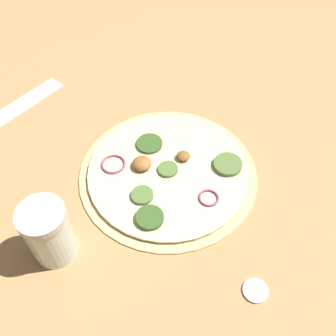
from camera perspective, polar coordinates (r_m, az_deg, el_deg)
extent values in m
plane|color=tan|center=(0.67, 0.00, -0.86)|extent=(3.00, 3.00, 0.00)
cylinder|color=#D6B77A|center=(0.67, 0.00, -0.70)|extent=(0.30, 0.30, 0.01)
cylinder|color=beige|center=(0.67, 0.00, -0.43)|extent=(0.27, 0.27, 0.00)
cylinder|color=#567538|center=(0.66, -0.48, -0.16)|extent=(0.03, 0.03, 0.01)
cylinder|color=#567538|center=(0.68, 8.67, 0.51)|extent=(0.05, 0.05, 0.01)
torus|color=#934266|center=(0.68, -7.94, 0.56)|extent=(0.04, 0.04, 0.00)
cylinder|color=#567538|center=(0.63, -3.74, -3.95)|extent=(0.04, 0.04, 0.01)
ellipsoid|color=brown|center=(0.68, 2.22, 1.74)|extent=(0.02, 0.02, 0.01)
ellipsoid|color=#996633|center=(0.67, -3.78, 0.68)|extent=(0.03, 0.03, 0.02)
cylinder|color=#385B23|center=(0.70, -2.71, 3.55)|extent=(0.05, 0.05, 0.01)
cylinder|color=#385B23|center=(0.61, -2.67, -7.21)|extent=(0.04, 0.04, 0.01)
torus|color=#934266|center=(0.63, 5.94, -4.32)|extent=(0.03, 0.03, 0.00)
cube|color=silver|center=(0.84, -21.37, 7.98)|extent=(0.23, 0.08, 0.00)
cylinder|color=silver|center=(0.58, -16.79, -9.28)|extent=(0.06, 0.06, 0.09)
cylinder|color=beige|center=(0.54, -18.02, -6.60)|extent=(0.07, 0.07, 0.01)
cylinder|color=beige|center=(0.58, 12.60, -16.90)|extent=(0.04, 0.04, 0.01)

